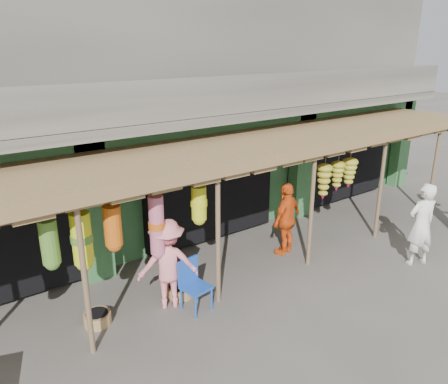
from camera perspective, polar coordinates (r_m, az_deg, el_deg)
ground at (r=9.68m, az=5.88°, el=-10.53°), size 80.00×80.00×0.00m
building at (r=12.52m, az=-9.06°, el=12.34°), size 16.40×6.80×7.00m
awning at (r=9.20m, az=2.33°, el=5.31°), size 14.00×2.70×2.79m
blue_chair at (r=8.26m, az=-4.10°, el=-11.62°), size 0.53×0.54×0.98m
basket_mid at (r=8.87m, az=-5.78°, el=-12.71°), size 0.56×0.56×0.20m
basket_right at (r=8.35m, az=-16.20°, el=-15.58°), size 0.52×0.52×0.22m
person_front at (r=10.58m, az=24.36°, el=-3.88°), size 0.80×0.64×1.90m
person_vendor at (r=10.25m, az=8.19°, el=-3.48°), size 1.10×0.67×1.75m
person_shopper at (r=8.22m, az=-7.36°, el=-9.28°), size 1.30×1.06×1.75m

